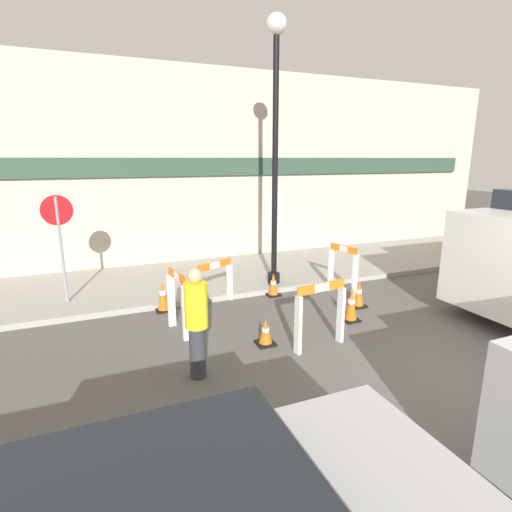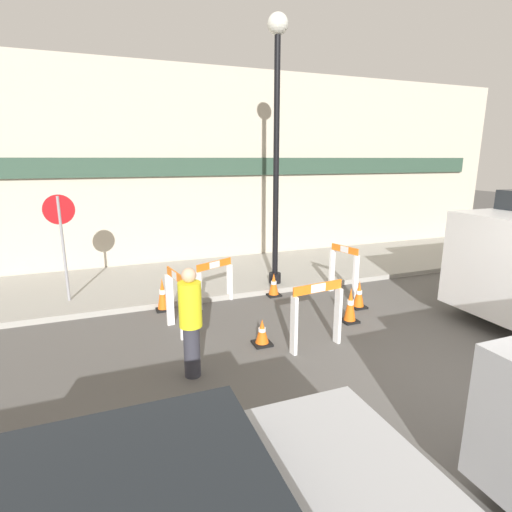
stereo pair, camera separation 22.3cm
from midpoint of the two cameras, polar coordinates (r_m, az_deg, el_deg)
name	(u,v)px [view 2 (the right image)]	position (r m, az deg, el deg)	size (l,w,h in m)	color
ground_plane	(464,390)	(6.37, 28.48, -16.44)	(60.00, 60.00, 0.00)	#565451
sidewalk_slab	(277,269)	(10.99, 3.63, -1.94)	(18.00, 3.37, 0.12)	#9E9B93
storefront_facade	(254,168)	(12.20, 0.31, 12.47)	(18.00, 0.22, 5.50)	#BCB29E
streetlamp_post	(277,120)	(9.24, 3.70, 18.78)	(0.44, 0.44, 5.85)	black
stop_sign	(61,231)	(8.94, -25.41, 3.27)	(0.59, 0.12, 2.22)	gray
barricade_0	(215,281)	(8.45, -5.18, -3.54)	(0.89, 0.51, 0.95)	white
barricade_1	(176,300)	(7.19, -10.48, -6.21)	(0.26, 0.78, 1.13)	white
barricade_2	(317,313)	(6.57, 9.67, -8.06)	(0.94, 0.25, 1.11)	white
barricade_3	(344,269)	(9.21, 13.08, -1.86)	(0.32, 0.78, 1.14)	white
traffic_cone_0	(350,305)	(7.82, 14.12, -6.86)	(0.30, 0.30, 0.68)	black
traffic_cone_1	(359,295)	(8.60, 15.21, -5.37)	(0.30, 0.30, 0.59)	black
traffic_cone_2	(163,295)	(8.35, -12.45, -5.43)	(0.30, 0.30, 0.68)	black
traffic_cone_3	(262,333)	(6.75, 1.84, -10.88)	(0.30, 0.30, 0.45)	black
traffic_cone_4	(274,285)	(9.03, 3.25, -4.16)	(0.30, 0.30, 0.53)	black
person_worker	(191,319)	(5.64, -8.19, -8.95)	(0.45, 0.45, 1.60)	#33333D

